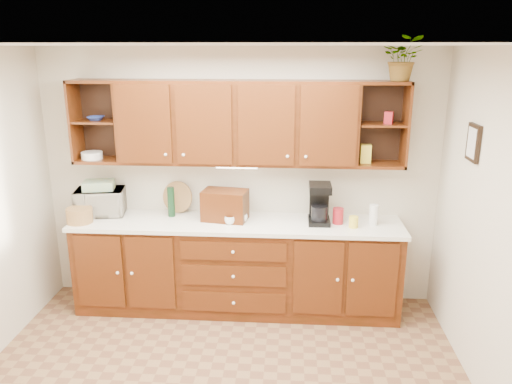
# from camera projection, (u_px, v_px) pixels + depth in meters

# --- Properties ---
(ceiling) EXTENTS (4.00, 4.00, 0.00)m
(ceiling) POSITION_uv_depth(u_px,v_px,m) (208.00, 45.00, 3.05)
(ceiling) COLOR white
(ceiling) RESTS_ON back_wall
(back_wall) EXTENTS (4.00, 0.00, 4.00)m
(back_wall) POSITION_uv_depth(u_px,v_px,m) (239.00, 178.00, 5.09)
(back_wall) COLOR beige
(back_wall) RESTS_ON floor
(base_cabinets) EXTENTS (3.20, 0.60, 0.90)m
(base_cabinets) POSITION_uv_depth(u_px,v_px,m) (237.00, 267.00, 5.04)
(base_cabinets) COLOR #321805
(base_cabinets) RESTS_ON floor
(countertop) EXTENTS (3.24, 0.64, 0.04)m
(countertop) POSITION_uv_depth(u_px,v_px,m) (236.00, 223.00, 4.90)
(countertop) COLOR white
(countertop) RESTS_ON base_cabinets
(upper_cabinets) EXTENTS (3.20, 0.33, 0.80)m
(upper_cabinets) POSITION_uv_depth(u_px,v_px,m) (238.00, 122.00, 4.77)
(upper_cabinets) COLOR #321805
(upper_cabinets) RESTS_ON back_wall
(undercabinet_light) EXTENTS (0.40, 0.05, 0.02)m
(undercabinet_light) POSITION_uv_depth(u_px,v_px,m) (237.00, 167.00, 4.84)
(undercabinet_light) COLOR white
(undercabinet_light) RESTS_ON upper_cabinets
(framed_picture) EXTENTS (0.03, 0.24, 0.30)m
(framed_picture) POSITION_uv_depth(u_px,v_px,m) (473.00, 143.00, 3.99)
(framed_picture) COLOR black
(framed_picture) RESTS_ON right_wall
(wicker_basket) EXTENTS (0.32, 0.32, 0.15)m
(wicker_basket) POSITION_uv_depth(u_px,v_px,m) (80.00, 215.00, 4.85)
(wicker_basket) COLOR #9B6D40
(wicker_basket) RESTS_ON countertop
(microwave) EXTENTS (0.53, 0.40, 0.26)m
(microwave) POSITION_uv_depth(u_px,v_px,m) (100.00, 202.00, 5.07)
(microwave) COLOR beige
(microwave) RESTS_ON countertop
(towel_stack) EXTENTS (0.33, 0.27, 0.09)m
(towel_stack) POSITION_uv_depth(u_px,v_px,m) (99.00, 185.00, 5.02)
(towel_stack) COLOR #C4C25C
(towel_stack) RESTS_ON microwave
(wine_bottle) EXTENTS (0.09, 0.09, 0.30)m
(wine_bottle) POSITION_uv_depth(u_px,v_px,m) (171.00, 202.00, 5.01)
(wine_bottle) COLOR black
(wine_bottle) RESTS_ON countertop
(woven_tray) EXTENTS (0.34, 0.17, 0.32)m
(woven_tray) POSITION_uv_depth(u_px,v_px,m) (178.00, 211.00, 5.18)
(woven_tray) COLOR #9B6D40
(woven_tray) RESTS_ON countertop
(bread_box) EXTENTS (0.47, 0.33, 0.30)m
(bread_box) POSITION_uv_depth(u_px,v_px,m) (225.00, 205.00, 4.91)
(bread_box) COLOR #321805
(bread_box) RESTS_ON countertop
(mug_tree) EXTENTS (0.23, 0.24, 0.29)m
(mug_tree) POSITION_uv_depth(u_px,v_px,m) (234.00, 218.00, 4.87)
(mug_tree) COLOR #321805
(mug_tree) RESTS_ON countertop
(canister_red) EXTENTS (0.13, 0.13, 0.16)m
(canister_red) POSITION_uv_depth(u_px,v_px,m) (338.00, 216.00, 4.82)
(canister_red) COLOR maroon
(canister_red) RESTS_ON countertop
(canister_white) EXTENTS (0.11, 0.11, 0.20)m
(canister_white) POSITION_uv_depth(u_px,v_px,m) (373.00, 215.00, 4.78)
(canister_white) COLOR white
(canister_white) RESTS_ON countertop
(canister_yellow) EXTENTS (0.09, 0.09, 0.11)m
(canister_yellow) POSITION_uv_depth(u_px,v_px,m) (353.00, 222.00, 4.72)
(canister_yellow) COLOR yellow
(canister_yellow) RESTS_ON countertop
(coffee_maker) EXTENTS (0.21, 0.27, 0.39)m
(coffee_maker) POSITION_uv_depth(u_px,v_px,m) (319.00, 204.00, 4.83)
(coffee_maker) COLOR black
(coffee_maker) RESTS_ON countertop
(bowl_stack) EXTENTS (0.17, 0.17, 0.04)m
(bowl_stack) POSITION_uv_depth(u_px,v_px,m) (96.00, 118.00, 4.85)
(bowl_stack) COLOR navy
(bowl_stack) RESTS_ON upper_cabinets
(plate_stack) EXTENTS (0.24, 0.24, 0.07)m
(plate_stack) POSITION_uv_depth(u_px,v_px,m) (92.00, 155.00, 4.94)
(plate_stack) COLOR white
(plate_stack) RESTS_ON upper_cabinets
(pantry_box_yellow) EXTENTS (0.10, 0.08, 0.18)m
(pantry_box_yellow) POSITION_uv_depth(u_px,v_px,m) (366.00, 154.00, 4.75)
(pantry_box_yellow) COLOR yellow
(pantry_box_yellow) RESTS_ON upper_cabinets
(pantry_box_red) EXTENTS (0.09, 0.09, 0.11)m
(pantry_box_red) POSITION_uv_depth(u_px,v_px,m) (389.00, 118.00, 4.62)
(pantry_box_red) COLOR maroon
(pantry_box_red) RESTS_ON upper_cabinets
(potted_plant) EXTENTS (0.40, 0.36, 0.40)m
(potted_plant) POSITION_uv_depth(u_px,v_px,m) (403.00, 58.00, 4.45)
(potted_plant) COLOR #999999
(potted_plant) RESTS_ON upper_cabinets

